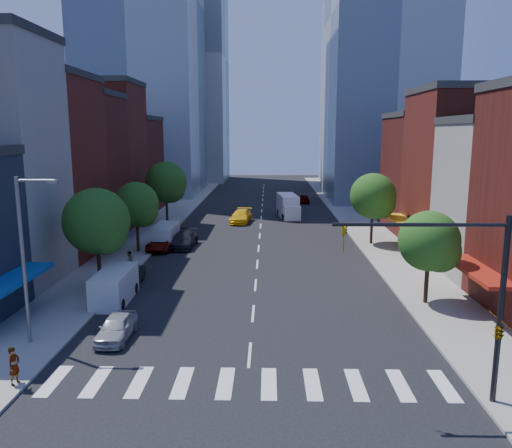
% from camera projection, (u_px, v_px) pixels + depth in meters
% --- Properties ---
extents(ground, '(220.00, 220.00, 0.00)m').
position_uv_depth(ground, '(250.00, 355.00, 25.89)').
color(ground, black).
rests_on(ground, ground).
extents(sidewalk_left, '(5.00, 120.00, 0.15)m').
position_uv_depth(sidewalk_left, '(166.00, 219.00, 65.49)').
color(sidewalk_left, gray).
rests_on(sidewalk_left, ground).
extents(sidewalk_right, '(5.00, 120.00, 0.15)m').
position_uv_depth(sidewalk_right, '(357.00, 220.00, 64.89)').
color(sidewalk_right, gray).
rests_on(sidewalk_right, ground).
extents(crosswalk, '(19.00, 3.00, 0.01)m').
position_uv_depth(crosswalk, '(247.00, 383.00, 22.94)').
color(crosswalk, silver).
rests_on(crosswalk, ground).
extents(bldg_left_2, '(12.00, 9.00, 16.00)m').
position_uv_depth(bldg_left_2, '(26.00, 170.00, 45.09)').
color(bldg_left_2, maroon).
rests_on(bldg_left_2, ground).
extents(bldg_left_3, '(12.00, 8.00, 15.00)m').
position_uv_depth(bldg_left_3, '(64.00, 169.00, 53.54)').
color(bldg_left_3, '#4D1813').
rests_on(bldg_left_3, ground).
extents(bldg_left_4, '(12.00, 9.00, 17.00)m').
position_uv_depth(bldg_left_4, '(91.00, 156.00, 61.71)').
color(bldg_left_4, maroon).
rests_on(bldg_left_4, ground).
extents(bldg_left_5, '(12.00, 10.00, 13.00)m').
position_uv_depth(bldg_left_5, '(115.00, 167.00, 71.41)').
color(bldg_left_5, '#4D1813').
rests_on(bldg_left_5, ground).
extents(bldg_right_2, '(12.00, 10.00, 15.00)m').
position_uv_depth(bldg_right_2, '(478.00, 173.00, 47.61)').
color(bldg_right_2, maroon).
rests_on(bldg_right_2, ground).
extents(bldg_right_3, '(12.00, 10.00, 13.00)m').
position_uv_depth(bldg_right_3, '(442.00, 175.00, 57.62)').
color(bldg_right_3, '#4D1813').
rests_on(bldg_right_3, ground).
extents(tower_ne, '(18.00, 20.00, 60.00)m').
position_uv_depth(tower_ne, '(386.00, 16.00, 80.89)').
color(tower_ne, '#9EA5AD').
rests_on(tower_ne, ground).
extents(tower_far_w, '(18.00, 18.00, 56.00)m').
position_uv_depth(tower_far_w, '(187.00, 59.00, 114.61)').
color(tower_far_w, '#9EA5AD').
rests_on(tower_far_w, ground).
extents(traffic_signal, '(7.24, 2.24, 8.00)m').
position_uv_depth(traffic_signal, '(487.00, 311.00, 20.47)').
color(traffic_signal, black).
rests_on(traffic_signal, sidewalk_right).
extents(streetlight, '(2.25, 0.25, 9.00)m').
position_uv_depth(streetlight, '(26.00, 250.00, 26.19)').
color(streetlight, slate).
rests_on(streetlight, sidewalk_left).
extents(tree_left_near, '(4.80, 4.80, 7.30)m').
position_uv_depth(tree_left_near, '(98.00, 224.00, 36.01)').
color(tree_left_near, black).
rests_on(tree_left_near, sidewalk_left).
extents(tree_left_mid, '(4.20, 4.20, 6.65)m').
position_uv_depth(tree_left_mid, '(138.00, 206.00, 46.89)').
color(tree_left_mid, black).
rests_on(tree_left_mid, sidewalk_left).
extents(tree_left_far, '(5.00, 5.00, 7.75)m').
position_uv_depth(tree_left_far, '(167.00, 184.00, 60.53)').
color(tree_left_far, black).
rests_on(tree_left_far, sidewalk_left).
extents(tree_right_near, '(4.00, 4.00, 6.20)m').
position_uv_depth(tree_right_near, '(432.00, 244.00, 32.63)').
color(tree_right_near, black).
rests_on(tree_right_near, sidewalk_right).
extents(tree_right_far, '(4.60, 4.60, 7.20)m').
position_uv_depth(tree_right_far, '(375.00, 198.00, 50.20)').
color(tree_right_far, black).
rests_on(tree_right_far, sidewalk_right).
extents(parked_car_front, '(1.68, 4.03, 1.37)m').
position_uv_depth(parked_car_front, '(116.00, 327.00, 27.76)').
color(parked_car_front, '#A8A8AD').
rests_on(parked_car_front, ground).
extents(parked_car_second, '(1.52, 4.14, 1.36)m').
position_uv_depth(parked_car_second, '(130.00, 276.00, 37.56)').
color(parked_car_second, black).
rests_on(parked_car_second, ground).
extents(parked_car_third, '(2.46, 4.98, 1.36)m').
position_uv_depth(parked_car_third, '(161.00, 243.00, 48.74)').
color(parked_car_third, '#999999').
rests_on(parked_car_third, ground).
extents(parked_car_rear, '(2.44, 5.43, 1.54)m').
position_uv_depth(parked_car_rear, '(184.00, 240.00, 49.94)').
color(parked_car_rear, black).
rests_on(parked_car_rear, ground).
extents(cargo_van_near, '(2.15, 5.14, 2.18)m').
position_uv_depth(cargo_van_near, '(114.00, 287.00, 33.77)').
color(cargo_van_near, silver).
rests_on(cargo_van_near, ground).
extents(cargo_van_far, '(2.14, 5.12, 2.17)m').
position_uv_depth(cargo_van_far, '(165.00, 235.00, 50.51)').
color(cargo_van_far, silver).
rests_on(cargo_van_far, ground).
extents(taxi, '(2.99, 5.81, 1.61)m').
position_uv_depth(taxi, '(241.00, 216.00, 63.48)').
color(taxi, yellow).
rests_on(taxi, ground).
extents(traffic_car_oncoming, '(1.97, 4.61, 1.48)m').
position_uv_depth(traffic_car_oncoming, '(285.00, 209.00, 70.18)').
color(traffic_car_oncoming, black).
rests_on(traffic_car_oncoming, ground).
extents(traffic_car_far, '(1.68, 4.13, 1.40)m').
position_uv_depth(traffic_car_far, '(304.00, 199.00, 81.15)').
color(traffic_car_far, '#999999').
rests_on(traffic_car_far, ground).
extents(box_truck, '(3.06, 7.68, 3.01)m').
position_uv_depth(box_truck, '(288.00, 207.00, 67.59)').
color(box_truck, silver).
rests_on(box_truck, ground).
extents(pedestrian_near, '(0.56, 0.72, 1.76)m').
position_uv_depth(pedestrian_near, '(14.00, 366.00, 22.45)').
color(pedestrian_near, '#999999').
rests_on(pedestrian_near, sidewalk_left).
extents(pedestrian_far, '(0.80, 0.92, 1.60)m').
position_uv_depth(pedestrian_far, '(129.00, 261.00, 41.07)').
color(pedestrian_far, '#999999').
rests_on(pedestrian_far, sidewalk_left).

